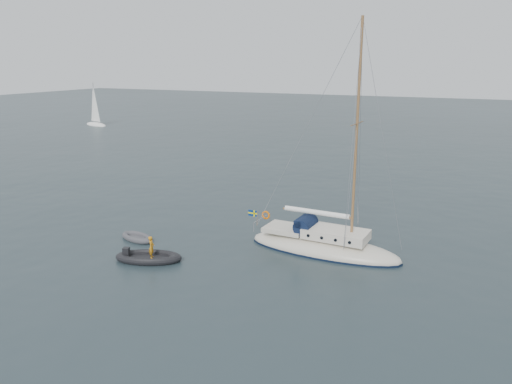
% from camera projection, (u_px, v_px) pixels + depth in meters
% --- Properties ---
extents(ground, '(300.00, 300.00, 0.00)m').
position_uv_depth(ground, '(292.00, 255.00, 31.77)').
color(ground, black).
rests_on(ground, ground).
extents(sailboat, '(10.64, 3.18, 15.16)m').
position_uv_depth(sailboat, '(324.00, 235.00, 32.15)').
color(sailboat, beige).
rests_on(sailboat, ground).
extents(dinghy, '(2.86, 1.29, 0.41)m').
position_uv_depth(dinghy, '(137.00, 237.00, 34.48)').
color(dinghy, '#4E4E53').
rests_on(dinghy, ground).
extents(rib, '(4.17, 1.90, 1.62)m').
position_uv_depth(rib, '(148.00, 257.00, 30.90)').
color(rib, black).
rests_on(rib, ground).
extents(distant_yacht_a, '(6.41, 3.42, 8.49)m').
position_uv_depth(distant_yacht_a, '(95.00, 106.00, 94.44)').
color(distant_yacht_a, white).
rests_on(distant_yacht_a, ground).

